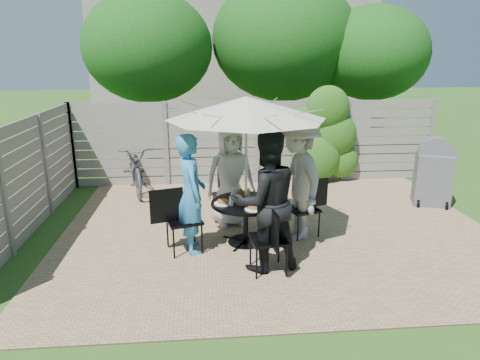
{
  "coord_description": "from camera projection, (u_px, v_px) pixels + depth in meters",
  "views": [
    {
      "loc": [
        -1.18,
        -6.25,
        2.82
      ],
      "look_at": [
        -0.64,
        -0.01,
        0.96
      ],
      "focal_mm": 32.0,
      "sensor_mm": 36.0,
      "label": 1
    }
  ],
  "objects": [
    {
      "name": "syrup_jug",
      "position": [
        241.0,
        196.0,
        6.44
      ],
      "size": [
        0.09,
        0.09,
        0.16
      ],
      "primitive_type": "cylinder",
      "color": "#59280C",
      "rests_on": "patio_table"
    },
    {
      "name": "coffee_cup",
      "position": [
        248.0,
        193.0,
        6.64
      ],
      "size": [
        0.08,
        0.08,
        0.12
      ],
      "primitive_type": "cylinder",
      "color": "#C6B293",
      "rests_on": "patio_table"
    },
    {
      "name": "chair_left",
      "position": [
        183.0,
        233.0,
        6.26
      ],
      "size": [
        0.76,
        0.6,
        1.0
      ],
      "rotation": [
        0.0,
        0.0,
        6.57
      ],
      "color": "black",
      "rests_on": "ground"
    },
    {
      "name": "plate_left",
      "position": [
        223.0,
        202.0,
        6.32
      ],
      "size": [
        0.26,
        0.26,
        0.06
      ],
      "color": "white",
      "rests_on": "patio_table"
    },
    {
      "name": "plate_back",
      "position": [
        239.0,
        193.0,
        6.75
      ],
      "size": [
        0.26,
        0.26,
        0.06
      ],
      "color": "white",
      "rests_on": "patio_table"
    },
    {
      "name": "person_right",
      "position": [
        297.0,
        179.0,
        6.59
      ],
      "size": [
        0.96,
        1.36,
        1.92
      ],
      "primitive_type": "imported",
      "rotation": [
        0.0,
        0.0,
        4.93
      ],
      "color": "#9C9B97",
      "rests_on": "ground"
    },
    {
      "name": "glass_back",
      "position": [
        234.0,
        193.0,
        6.62
      ],
      "size": [
        0.07,
        0.07,
        0.14
      ],
      "primitive_type": "cylinder",
      "color": "silver",
      "rests_on": "patio_table"
    },
    {
      "name": "chair_front",
      "position": [
        268.0,
        253.0,
        5.66
      ],
      "size": [
        0.5,
        0.71,
        0.96
      ],
      "rotation": [
        0.0,
        0.0,
        1.66
      ],
      "color": "black",
      "rests_on": "ground"
    },
    {
      "name": "bicycle",
      "position": [
        135.0,
        168.0,
        8.99
      ],
      "size": [
        1.14,
        2.06,
        1.02
      ],
      "primitive_type": "imported",
      "rotation": [
        0.0,
        0.0,
        0.25
      ],
      "color": "#333338",
      "rests_on": "ground"
    },
    {
      "name": "person_left",
      "position": [
        191.0,
        194.0,
        6.13
      ],
      "size": [
        0.55,
        0.72,
        1.76
      ],
      "primitive_type": "imported",
      "rotation": [
        0.0,
        0.0,
        8.07
      ],
      "color": "#2B7DBA",
      "rests_on": "ground"
    },
    {
      "name": "plate_front",
      "position": [
        254.0,
        208.0,
        6.09
      ],
      "size": [
        0.26,
        0.26,
        0.06
      ],
      "color": "white",
      "rests_on": "patio_table"
    },
    {
      "name": "person_back",
      "position": [
        230.0,
        176.0,
        7.14
      ],
      "size": [
        0.93,
        0.71,
        1.7
      ],
      "primitive_type": "imported",
      "rotation": [
        0.0,
        0.0,
        6.5
      ],
      "color": "beige",
      "rests_on": "ground"
    },
    {
      "name": "umbrella",
      "position": [
        246.0,
        108.0,
        6.03
      ],
      "size": [
        2.76,
        2.76,
        2.25
      ],
      "rotation": [
        0.0,
        0.0,
        0.22
      ],
      "color": "silver",
      "rests_on": "ground"
    },
    {
      "name": "glass_right",
      "position": [
        260.0,
        193.0,
        6.58
      ],
      "size": [
        0.07,
        0.07,
        0.14
      ],
      "primitive_type": "cylinder",
      "color": "silver",
      "rests_on": "patio_table"
    },
    {
      "name": "plate_right",
      "position": [
        268.0,
        198.0,
        6.53
      ],
      "size": [
        0.26,
        0.26,
        0.06
      ],
      "color": "white",
      "rests_on": "patio_table"
    },
    {
      "name": "chair_back",
      "position": [
        228.0,
        205.0,
        7.42
      ],
      "size": [
        0.6,
        0.74,
        0.97
      ],
      "rotation": [
        0.0,
        0.0,
        5.06
      ],
      "color": "black",
      "rests_on": "ground"
    },
    {
      "name": "person_front",
      "position": [
        266.0,
        202.0,
        5.59
      ],
      "size": [
        1.06,
        0.91,
        1.91
      ],
      "primitive_type": "imported",
      "rotation": [
        0.0,
        0.0,
        3.36
      ],
      "color": "black",
      "rests_on": "ground"
    },
    {
      "name": "glass_left",
      "position": [
        231.0,
        201.0,
        6.24
      ],
      "size": [
        0.07,
        0.07,
        0.14
      ],
      "primitive_type": "cylinder",
      "color": "silver",
      "rests_on": "patio_table"
    },
    {
      "name": "glass_front",
      "position": [
        258.0,
        202.0,
        6.2
      ],
      "size": [
        0.07,
        0.07,
        0.14
      ],
      "primitive_type": "cylinder",
      "color": "silver",
      "rests_on": "patio_table"
    },
    {
      "name": "bbq_grill",
      "position": [
        433.0,
        175.0,
        8.14
      ],
      "size": [
        0.78,
        0.69,
        1.33
      ],
      "rotation": [
        0.0,
        0.0,
        -0.33
      ],
      "color": "#5C5B61",
      "rests_on": "ground"
    },
    {
      "name": "chair_right",
      "position": [
        303.0,
        219.0,
        6.82
      ],
      "size": [
        0.71,
        0.56,
        0.92
      ],
      "rotation": [
        0.0,
        0.0,
        3.46
      ],
      "color": "black",
      "rests_on": "ground"
    },
    {
      "name": "backyard_envelope",
      "position": [
        236.0,
        60.0,
        15.97
      ],
      "size": [
        60.0,
        60.0,
        5.0
      ],
      "color": "#315A1C",
      "rests_on": "ground"
    },
    {
      "name": "patio_table",
      "position": [
        246.0,
        214.0,
        6.49
      ],
      "size": [
        1.24,
        1.24,
        0.68
      ],
      "rotation": [
        0.0,
        0.0,
        0.22
      ],
      "color": "black",
      "rests_on": "ground"
    }
  ]
}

